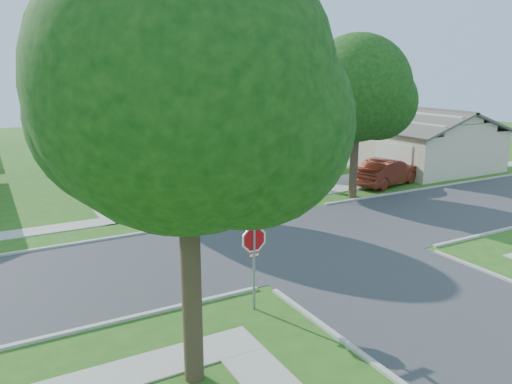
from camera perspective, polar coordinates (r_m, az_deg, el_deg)
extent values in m
plane|color=#295818|center=(20.95, 4.92, -5.17)|extent=(100.00, 100.00, 0.00)
cube|color=#333335|center=(20.95, 4.92, -5.16)|extent=(7.00, 100.00, 0.02)
cube|color=#9E9B91|center=(46.27, -6.76, 5.34)|extent=(1.20, 40.00, 0.04)
cube|color=#9E9B91|center=(43.24, -21.92, 3.84)|extent=(1.20, 40.00, 0.04)
cube|color=#9E9B91|center=(30.98, 9.81, 1.01)|extent=(8.80, 3.60, 0.05)
cube|color=gray|center=(14.42, -0.23, -8.42)|extent=(0.06, 0.06, 2.70)
cylinder|color=white|center=(14.14, -0.23, -5.42)|extent=(1.05, 0.02, 1.05)
cylinder|color=#B20C10|center=(14.14, -0.23, -5.42)|extent=(0.90, 0.03, 0.90)
cube|color=#B20C10|center=(14.30, -0.23, -7.20)|extent=(0.34, 0.03, 0.12)
cube|color=white|center=(14.30, -0.23, -7.20)|extent=(0.30, 0.03, 0.08)
cube|color=#0C5426|center=(13.96, -0.24, -3.22)|extent=(0.80, 0.02, 0.16)
cube|color=#0C5426|center=(13.91, -0.24, -2.51)|extent=(0.02, 0.80, 0.16)
cube|color=gray|center=(26.93, 7.76, 2.03)|extent=(0.06, 0.06, 2.70)
cylinder|color=white|center=(26.78, 7.82, 3.71)|extent=(1.05, 0.02, 1.05)
cylinder|color=#B20C10|center=(26.78, 7.82, 3.71)|extent=(0.90, 0.03, 0.90)
cube|color=#B20C10|center=(26.86, 7.79, 2.72)|extent=(0.34, 0.03, 0.12)
cube|color=white|center=(26.86, 7.79, 2.72)|extent=(0.30, 0.03, 0.08)
cube|color=#0C5426|center=(26.68, 7.86, 4.91)|extent=(0.80, 0.02, 0.16)
cube|color=#0C5426|center=(26.66, 7.87, 5.29)|extent=(0.02, 0.80, 0.16)
cylinder|color=#38281C|center=(30.31, 2.96, 4.67)|extent=(0.44, 0.44, 3.95)
sphere|color=#0D350D|center=(29.93, 3.05, 12.07)|extent=(4.80, 4.80, 4.80)
sphere|color=#0D350D|center=(30.01, 4.92, 10.89)|extent=(3.46, 3.46, 3.46)
sphere|color=#0D350D|center=(30.10, 1.24, 11.18)|extent=(3.26, 3.26, 3.26)
cylinder|color=#38281C|center=(40.88, -5.99, 7.25)|extent=(0.44, 0.44, 4.30)
sphere|color=#0D350D|center=(40.61, -6.15, 13.38)|extent=(5.40, 5.40, 5.40)
sphere|color=#0D350D|center=(40.50, -4.56, 12.46)|extent=(3.89, 3.89, 3.89)
sphere|color=#0D350D|center=(40.94, -7.58, 12.59)|extent=(3.67, 3.67, 3.67)
cylinder|color=#38281C|center=(53.04, -11.56, 8.51)|extent=(0.44, 0.44, 4.20)
sphere|color=#0D350D|center=(52.83, -11.78, 12.96)|extent=(5.00, 5.00, 5.00)
sphere|color=#0D350D|center=(52.64, -10.65, 12.33)|extent=(3.60, 3.60, 3.60)
sphere|color=#0D350D|center=(53.22, -12.75, 12.38)|extent=(3.40, 3.40, 3.40)
cylinder|color=#38281C|center=(26.62, -14.54, 3.27)|extent=(0.44, 0.44, 4.25)
sphere|color=#0D350D|center=(26.21, -15.11, 12.43)|extent=(5.20, 5.20, 5.20)
sphere|color=#0D350D|center=(25.96, -12.75, 11.12)|extent=(3.74, 3.74, 3.74)
sphere|color=#0D350D|center=(26.68, -17.04, 11.20)|extent=(3.54, 3.54, 3.54)
cylinder|color=#38281C|center=(38.23, -19.15, 6.22)|extent=(0.44, 0.44, 4.44)
sphere|color=#0D350D|center=(37.95, -19.70, 13.01)|extent=(5.60, 5.60, 5.60)
sphere|color=#0D350D|center=(37.59, -17.96, 12.07)|extent=(4.03, 4.03, 4.03)
sphere|color=#0D350D|center=(38.52, -21.07, 12.07)|extent=(3.81, 3.81, 3.81)
cylinder|color=#38281C|center=(51.05, -21.73, 7.44)|extent=(0.44, 0.44, 3.90)
sphere|color=#0D350D|center=(50.83, -22.12, 11.68)|extent=(4.60, 4.60, 4.60)
sphere|color=#0D350D|center=(50.50, -21.07, 11.10)|extent=(3.31, 3.31, 3.31)
sphere|color=#0D350D|center=(51.33, -22.93, 11.10)|extent=(3.13, 3.13, 3.13)
cylinder|color=#38281C|center=(11.16, -7.36, -11.74)|extent=(0.44, 0.44, 4.04)
sphere|color=#0D350D|center=(10.08, -8.17, 12.18)|extent=(6.00, 6.00, 6.00)
sphere|color=#0D350D|center=(10.01, -1.10, 8.00)|extent=(4.32, 4.32, 4.32)
sphere|color=#0D350D|center=(10.55, -14.15, 8.71)|extent=(4.08, 4.08, 4.08)
cylinder|color=#38281C|center=(27.44, 11.11, 3.02)|extent=(0.44, 0.44, 3.54)
sphere|color=#0D350D|center=(26.99, 11.52, 11.57)|extent=(5.60, 5.60, 5.60)
sphere|color=#0D350D|center=(27.25, 13.81, 10.00)|extent=(4.03, 4.03, 4.03)
sphere|color=#0D350D|center=(27.03, 9.10, 10.49)|extent=(3.81, 3.81, 3.81)
cube|color=beige|center=(38.92, 15.71, 5.37)|extent=(8.00, 13.00, 2.80)
cube|color=#48443E|center=(40.11, 17.97, 8.40)|extent=(4.42, 13.60, 1.56)
cube|color=#48443E|center=(37.32, 13.69, 8.32)|extent=(4.42, 13.60, 1.56)
cube|color=silver|center=(33.43, 15.37, 3.53)|extent=(0.06, 3.20, 2.20)
cube|color=silver|center=(36.79, 10.44, 4.55)|extent=(0.06, 0.90, 2.00)
cube|color=#1E2633|center=(38.73, 8.05, 5.93)|extent=(0.06, 1.80, 1.10)
cube|color=beige|center=(53.16, 1.96, 8.03)|extent=(8.00, 13.00, 2.80)
cube|color=#48443E|center=(54.04, 3.83, 10.29)|extent=(4.42, 13.60, 1.56)
cube|color=#48443E|center=(51.99, 0.05, 10.17)|extent=(4.42, 13.60, 1.56)
cube|color=silver|center=(47.83, 0.18, 7.02)|extent=(0.06, 3.20, 2.20)
cube|color=silver|center=(51.84, -2.28, 7.43)|extent=(0.06, 0.90, 2.00)
cube|color=#1E2633|center=(54.11, -3.53, 8.28)|extent=(0.06, 1.80, 1.10)
imported|color=maroon|center=(31.01, 14.76, 2.25)|extent=(5.20, 2.83, 1.63)
imported|color=black|center=(39.35, -7.22, 4.75)|extent=(1.70, 3.85, 1.29)
imported|color=black|center=(61.27, -19.60, 7.35)|extent=(2.15, 4.84, 1.38)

